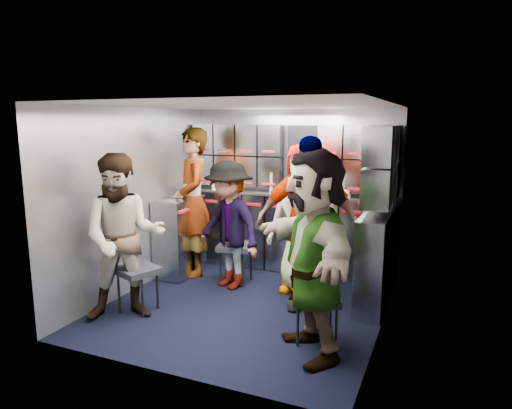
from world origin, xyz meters
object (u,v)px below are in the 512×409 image
at_px(attendant_arc_e, 313,254).
at_px(jump_seat_near_left, 137,272).
at_px(jump_seat_center, 308,253).
at_px(attendant_arc_c, 305,218).
at_px(attendant_arc_a, 124,238).
at_px(attendant_arc_d, 307,224).
at_px(jump_seat_mid_left, 236,248).
at_px(attendant_arc_b, 229,225).
at_px(jump_seat_near_right, 318,300).
at_px(attendant_standing, 193,202).
at_px(jump_seat_mid_right, 311,267).

bearing_deg(attendant_arc_e, jump_seat_near_left, -132.14).
distance_m(jump_seat_center, attendant_arc_c, 0.48).
xyz_separation_m(attendant_arc_a, attendant_arc_d, (1.57, 0.96, 0.08)).
height_order(jump_seat_near_left, jump_seat_mid_left, jump_seat_mid_left).
distance_m(attendant_arc_b, attendant_arc_d, 1.05).
bearing_deg(attendant_arc_b, attendant_arc_e, -16.69).
relative_size(jump_seat_mid_left, jump_seat_center, 1.02).
distance_m(attendant_arc_c, attendant_arc_e, 1.44).
height_order(attendant_arc_a, attendant_arc_c, attendant_arc_c).
height_order(jump_seat_mid_left, attendant_arc_a, attendant_arc_a).
relative_size(jump_seat_mid_left, attendant_arc_a, 0.29).
xyz_separation_m(jump_seat_near_right, attendant_standing, (-1.97, 1.23, 0.53)).
bearing_deg(jump_seat_near_left, jump_seat_near_right, 1.14).
bearing_deg(attendant_arc_b, attendant_standing, -178.72).
xyz_separation_m(attendant_standing, attendant_arc_b, (0.63, -0.26, -0.18)).
bearing_deg(jump_seat_near_right, attendant_standing, 148.12).
bearing_deg(attendant_arc_a, attendant_arc_b, 30.66).
distance_m(jump_seat_near_right, attendant_arc_c, 1.35).
distance_m(jump_seat_near_left, attendant_arc_c, 1.91).
height_order(jump_seat_near_left, attendant_arc_b, attendant_arc_b).
height_order(jump_seat_near_left, attendant_arc_a, attendant_arc_a).
bearing_deg(attendant_arc_c, attendant_arc_a, -130.03).
bearing_deg(attendant_arc_b, attendant_arc_d, 11.29).
distance_m(jump_seat_near_right, attendant_arc_d, 0.95).
relative_size(attendant_arc_a, attendant_arc_c, 0.96).
bearing_deg(attendant_arc_a, jump_seat_center, 13.86).
height_order(jump_seat_near_right, attendant_arc_d, attendant_arc_d).
bearing_deg(jump_seat_center, jump_seat_mid_left, -166.32).
bearing_deg(attendant_arc_b, jump_seat_mid_left, 113.80).
height_order(jump_seat_mid_left, attendant_standing, attendant_standing).
bearing_deg(attendant_standing, attendant_arc_b, 28.64).
bearing_deg(jump_seat_near_right, jump_seat_mid_left, 139.51).
bearing_deg(attendant_arc_d, jump_seat_near_left, -165.04).
distance_m(jump_seat_mid_left, jump_seat_center, 0.88).
height_order(attendant_standing, attendant_arc_a, attendant_standing).
relative_size(jump_seat_mid_right, attendant_arc_e, 0.25).
bearing_deg(jump_seat_center, jump_seat_mid_right, -70.14).
distance_m(jump_seat_near_left, jump_seat_mid_right, 1.84).
distance_m(attendant_arc_b, attendant_arc_c, 0.89).
relative_size(jump_seat_near_right, attendant_standing, 0.26).
bearing_deg(jump_seat_mid_right, attendant_arc_c, 121.74).
xyz_separation_m(jump_seat_mid_left, attendant_arc_a, (-0.55, -1.36, 0.40)).
bearing_deg(jump_seat_mid_left, attendant_arc_b, -90.00).
bearing_deg(jump_seat_mid_left, jump_seat_mid_right, -12.51).
xyz_separation_m(attendant_arc_a, attendant_arc_e, (1.89, 0.04, 0.04)).
height_order(jump_seat_near_left, attendant_arc_c, attendant_arc_c).
distance_m(jump_seat_mid_right, attendant_standing, 1.76).
bearing_deg(jump_seat_near_left, attendant_arc_d, 26.41).
distance_m(jump_seat_center, attendant_standing, 1.58).
height_order(jump_seat_center, jump_seat_mid_right, jump_seat_center).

